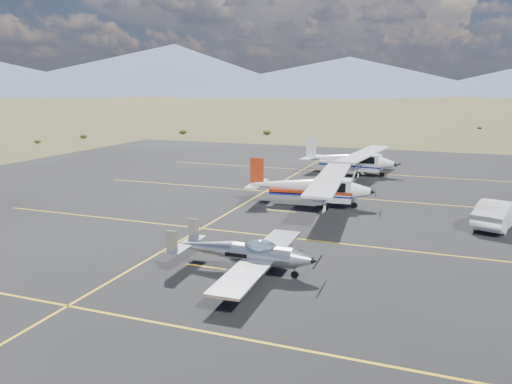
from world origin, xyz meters
The scene contains 6 objects.
ground centered at (0.00, 0.00, 0.00)m, with size 1600.00×1600.00×0.00m, color #383D1C.
apron centered at (0.00, 7.00, 0.00)m, with size 72.00×72.00×0.02m, color black.
aircraft_low_wing centered at (-1.05, -3.50, 0.90)m, with size 6.18×8.64×1.88m.
aircraft_cessna centered at (-1.51, 9.58, 1.39)m, with size 7.48×12.43×3.14m.
aircraft_plain centered at (-1.24, 22.95, 1.42)m, with size 7.63×12.65×3.19m.
sedan centered at (9.86, 8.33, 0.81)m, with size 1.70×4.87×1.60m, color silver.
Camera 1 is at (6.57, -22.64, 7.99)m, focal length 35.00 mm.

